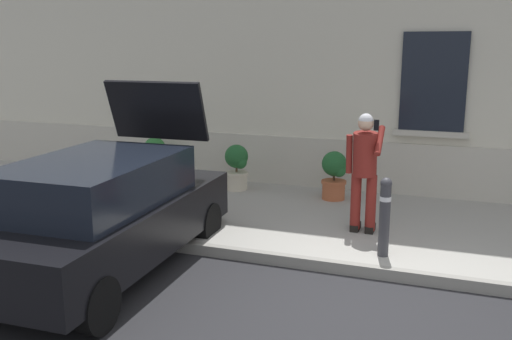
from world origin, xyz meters
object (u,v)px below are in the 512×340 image
object	(u,v)px
bollard_near_person	(385,214)
planter_olive	(155,157)
hatchback_car_black	(103,212)
person_on_phone	(364,165)
planter_terracotta	(334,174)
planter_cream	(237,166)

from	to	relation	value
bollard_near_person	planter_olive	world-z (taller)	bollard_near_person
hatchback_car_black	person_on_phone	bearing A→B (deg)	37.83
bollard_near_person	planter_terracotta	world-z (taller)	bollard_near_person
planter_olive	planter_cream	world-z (taller)	same
person_on_phone	planter_cream	distance (m)	3.18
hatchback_car_black	person_on_phone	world-z (taller)	hatchback_car_black
person_on_phone	planter_olive	bearing A→B (deg)	154.62
hatchback_car_black	planter_terracotta	xyz separation A→B (m)	(2.09, 3.88, -0.19)
planter_cream	planter_terracotta	xyz separation A→B (m)	(1.86, -0.04, 0.00)
planter_olive	planter_cream	xyz separation A→B (m)	(1.86, -0.23, 0.00)
bollard_near_person	planter_cream	distance (m)	3.97
hatchback_car_black	planter_olive	world-z (taller)	hatchback_car_black
hatchback_car_black	bollard_near_person	world-z (taller)	hatchback_car_black
planter_cream	hatchback_car_black	bearing A→B (deg)	-93.32
bollard_near_person	planter_cream	world-z (taller)	bollard_near_person
person_on_phone	bollard_near_person	bearing A→B (deg)	-65.99
person_on_phone	planter_cream	size ratio (longest dim) A/B	2.04
planter_cream	planter_olive	bearing A→B (deg)	173.06
planter_terracotta	planter_olive	bearing A→B (deg)	175.96
person_on_phone	planter_terracotta	size ratio (longest dim) A/B	2.04
bollard_near_person	planter_cream	size ratio (longest dim) A/B	1.22
hatchback_car_black	planter_olive	xyz separation A→B (m)	(-1.64, 4.14, -0.19)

